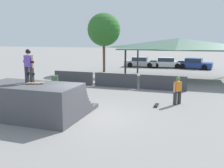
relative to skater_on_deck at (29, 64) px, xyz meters
The scene contains 13 objects.
ground_plane 3.72m from the skater_on_deck, 11.62° to the left, with size 160.00×160.00×0.00m, color gray.
quarter_pipe_ramp 1.80m from the skater_on_deck, ahead, with size 4.53×3.86×1.60m.
skater_on_deck is the anchor object (origin of this frame).
skateboard_on_deck 0.99m from the skater_on_deck, 22.08° to the right, with size 0.81×0.49×0.09m.
bystander_walking 7.96m from the skater_on_deck, 33.37° to the left, with size 0.47×0.54×1.58m.
skateboard_on_ground 6.97m from the skater_on_deck, 32.99° to the left, with size 0.21×0.77×0.09m.
barrier_fence 8.43m from the skater_on_deck, 77.85° to the left, with size 10.43×0.12×1.05m.
pavilion_shelter 14.81m from the skater_on_deck, 66.35° to the left, with size 10.07×5.85×3.68m.
tree_beside_pavilion 16.12m from the skater_on_deck, 97.43° to the left, with size 3.52×3.52×6.32m.
trash_bin 7.54m from the skater_on_deck, 112.23° to the left, with size 0.52×0.52×0.85m, color #385B3D.
parked_car_silver 21.88m from the skater_on_deck, 88.01° to the left, with size 4.14×1.94×1.27m.
parked_car_white 22.51m from the skater_on_deck, 79.61° to the left, with size 4.33×1.94×1.27m.
parked_car_blue 23.23m from the skater_on_deck, 71.53° to the left, with size 4.31×2.27×1.27m.
Camera 1 is at (4.61, -10.32, 3.69)m, focal length 40.00 mm.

